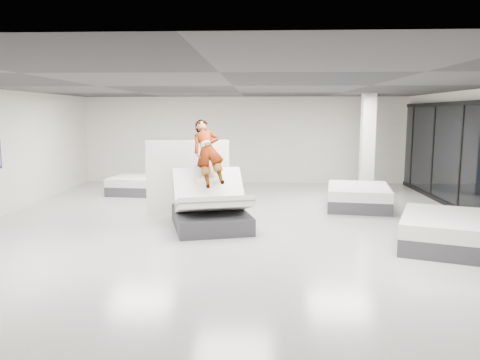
# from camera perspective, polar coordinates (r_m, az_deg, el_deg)

# --- Properties ---
(room) EXTENTS (14.00, 14.04, 3.20)m
(room) POSITION_cam_1_polar(r_m,az_deg,el_deg) (10.55, -0.83, 2.70)
(room) COLOR #B9B5AF
(room) RESTS_ON ground
(hero_bed) EXTENTS (2.11, 2.49, 1.42)m
(hero_bed) POSITION_cam_1_polar(r_m,az_deg,el_deg) (10.72, -3.61, -3.54)
(hero_bed) COLOR #333338
(hero_bed) RESTS_ON floor
(person) EXTENTS (1.06, 1.82, 1.34)m
(person) POSITION_cam_1_polar(r_m,az_deg,el_deg) (10.90, -3.92, 1.64)
(person) COLOR slate
(person) RESTS_ON hero_bed
(remote) EXTENTS (0.08, 0.15, 0.08)m
(remote) POSITION_cam_1_polar(r_m,az_deg,el_deg) (10.62, -2.46, 0.27)
(remote) COLOR black
(remote) RESTS_ON person
(divider_panel) EXTENTS (2.09, 0.52, 1.92)m
(divider_panel) POSITION_cam_1_polar(r_m,az_deg,el_deg) (12.04, -6.36, 0.27)
(divider_panel) COLOR silver
(divider_panel) RESTS_ON floor
(flat_bed_right_far) EXTENTS (1.96, 2.41, 0.60)m
(flat_bed_right_far) POSITION_cam_1_polar(r_m,az_deg,el_deg) (13.41, 14.21, -1.98)
(flat_bed_right_far) COLOR #333338
(flat_bed_right_far) RESTS_ON floor
(flat_bed_right_near) EXTENTS (2.37, 2.70, 0.62)m
(flat_bed_right_near) POSITION_cam_1_polar(r_m,az_deg,el_deg) (10.07, 23.99, -5.74)
(flat_bed_right_near) COLOR #333338
(flat_bed_right_near) RESTS_ON floor
(flat_bed_left_far) EXTENTS (2.17, 1.72, 0.56)m
(flat_bed_left_far) POSITION_cam_1_polar(r_m,az_deg,el_deg) (15.48, -11.67, -0.64)
(flat_bed_left_far) COLOR #333338
(flat_bed_left_far) RESTS_ON floor
(column) EXTENTS (0.40, 0.40, 3.20)m
(column) POSITION_cam_1_polar(r_m,az_deg,el_deg) (15.40, 15.26, 4.15)
(column) COLOR silver
(column) RESTS_ON floor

